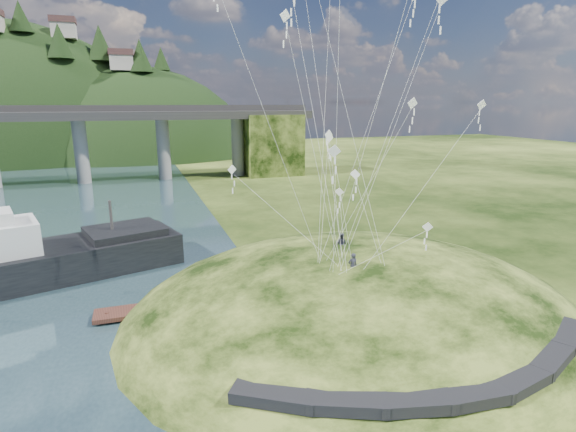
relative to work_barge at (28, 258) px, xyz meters
name	(u,v)px	position (x,y,z in m)	size (l,w,h in m)	color
ground	(260,344)	(16.45, -16.98, -2.20)	(320.00, 320.00, 0.00)	black
grass_hill	(354,331)	(24.45, -14.98, -3.70)	(36.00, 32.00, 13.00)	black
footpath	(455,378)	(23.91, -26.72, -0.12)	(22.29, 5.84, 0.83)	black
bridge	(21,135)	(-10.01, 53.09, 7.50)	(160.00, 11.00, 15.00)	#2D2B2B
far_ridge	(2,184)	(-27.13, 105.19, -9.64)	(153.00, 70.00, 94.50)	black
work_barge	(28,258)	(0.00, 0.00, 0.00)	(26.02, 13.69, 8.79)	black
wooden_dock	(184,305)	(12.31, -10.11, -1.79)	(13.05, 2.17, 0.93)	#3A1E18
kite_flyers	(346,240)	(23.65, -14.59, 3.59)	(2.22, 5.36, 1.83)	#292A37
kite_swarm	(350,48)	(23.39, -14.84, 16.73)	(17.83, 16.19, 21.47)	white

